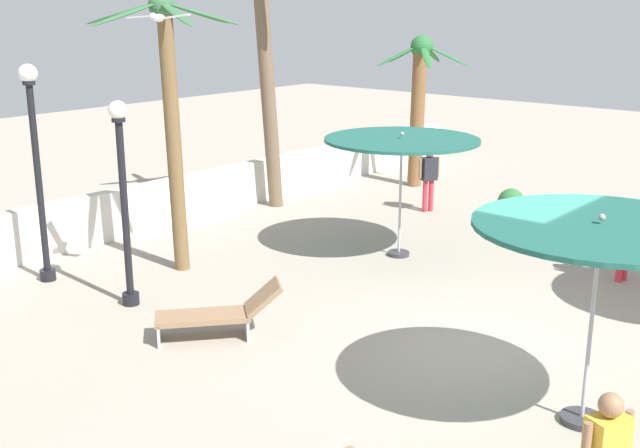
% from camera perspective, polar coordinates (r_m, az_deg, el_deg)
% --- Properties ---
extents(ground_plane, '(56.00, 56.00, 0.00)m').
position_cam_1_polar(ground_plane, '(11.56, 12.03, -9.45)').
color(ground_plane, '#9E9384').
extents(boundary_wall, '(25.20, 0.30, 1.05)m').
position_cam_1_polar(boundary_wall, '(17.17, -14.89, 0.61)').
color(boundary_wall, silver).
rests_on(boundary_wall, ground_plane).
extents(patio_umbrella_2, '(2.87, 2.87, 2.59)m').
position_cam_1_polar(patio_umbrella_2, '(9.35, 19.65, -0.81)').
color(patio_umbrella_2, '#333338').
rests_on(patio_umbrella_2, ground_plane).
extents(patio_umbrella_3, '(2.99, 2.99, 2.48)m').
position_cam_1_polar(patio_umbrella_3, '(15.21, 5.95, 5.83)').
color(patio_umbrella_3, '#333338').
rests_on(patio_umbrella_3, ground_plane).
extents(palm_tree_0, '(2.91, 2.75, 5.04)m').
position_cam_1_polar(palm_tree_0, '(14.37, -10.83, 8.89)').
color(palm_tree_0, brown).
rests_on(palm_tree_0, ground_plane).
extents(palm_tree_1, '(2.47, 2.55, 4.04)m').
position_cam_1_polar(palm_tree_1, '(21.51, 7.18, 9.40)').
color(palm_tree_1, brown).
rests_on(palm_tree_1, ground_plane).
extents(palm_tree_2, '(2.63, 2.85, 5.91)m').
position_cam_1_polar(palm_tree_2, '(18.75, -4.11, 11.80)').
color(palm_tree_2, brown).
rests_on(palm_tree_2, ground_plane).
extents(lamp_post_0, '(0.30, 0.30, 3.39)m').
position_cam_1_polar(lamp_post_0, '(13.02, -14.05, 2.01)').
color(lamp_post_0, black).
rests_on(lamp_post_0, ground_plane).
extents(lamp_post_1, '(0.32, 0.32, 3.87)m').
position_cam_1_polar(lamp_post_1, '(14.58, -19.86, 4.31)').
color(lamp_post_1, black).
rests_on(lamp_post_1, ground_plane).
extents(lounge_chair_1, '(1.80, 1.62, 0.84)m').
position_cam_1_polar(lounge_chair_1, '(11.90, -7.32, -6.42)').
color(lounge_chair_1, '#B7B7BC').
rests_on(lounge_chair_1, ground_plane).
extents(guest_0, '(0.50, 0.38, 1.53)m').
position_cam_1_polar(guest_0, '(18.95, 7.90, 3.60)').
color(guest_0, '#D8333F').
rests_on(guest_0, ground_plane).
extents(guest_1, '(0.55, 0.32, 1.53)m').
position_cam_1_polar(guest_1, '(15.01, 21.30, -0.56)').
color(guest_1, '#D8333F').
rests_on(guest_1, ground_plane).
extents(seagull_0, '(0.52, 1.00, 0.14)m').
position_cam_1_polar(seagull_0, '(12.51, -11.66, 14.47)').
color(seagull_0, white).
extents(planter, '(0.70, 0.70, 0.85)m').
position_cam_1_polar(planter, '(18.19, 13.65, 1.06)').
color(planter, brown).
rests_on(planter, ground_plane).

